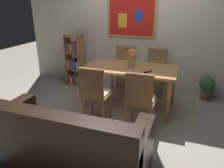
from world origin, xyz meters
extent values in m
plane|color=gray|center=(0.00, 0.00, 0.00)|extent=(12.00, 12.00, 0.00)
cube|color=beige|center=(0.00, 1.41, 1.30)|extent=(5.20, 0.10, 2.60)
cube|color=tan|center=(-0.17, 1.34, 1.49)|extent=(1.03, 0.02, 0.80)
cube|color=red|center=(-0.17, 1.33, 1.49)|extent=(0.93, 0.01, 0.70)
cube|color=gold|center=(-0.35, 1.32, 1.43)|extent=(0.18, 0.00, 0.28)
cube|color=#263FA5|center=(-0.01, 1.32, 1.53)|extent=(0.15, 0.00, 0.22)
cube|color=#9E7042|center=(0.10, 0.40, 0.72)|extent=(1.60, 0.83, 0.04)
cylinder|color=#9E7042|center=(-0.62, 0.06, 0.35)|extent=(0.07, 0.07, 0.70)
cylinder|color=#9E7042|center=(0.81, 0.06, 0.35)|extent=(0.07, 0.07, 0.70)
cylinder|color=#9E7042|center=(-0.62, 0.74, 0.35)|extent=(0.07, 0.07, 0.70)
cylinder|color=#9E7042|center=(0.81, 0.74, 0.35)|extent=(0.07, 0.07, 0.70)
cube|color=#9E7042|center=(0.43, 1.05, 0.44)|extent=(0.40, 0.40, 0.03)
cube|color=#C6B299|center=(0.43, 1.05, 0.47)|extent=(0.36, 0.36, 0.03)
cylinder|color=#9E7042|center=(0.60, 1.22, 0.21)|extent=(0.04, 0.04, 0.42)
cylinder|color=#9E7042|center=(0.26, 1.22, 0.21)|extent=(0.04, 0.04, 0.42)
cylinder|color=#9E7042|center=(0.60, 0.88, 0.21)|extent=(0.04, 0.04, 0.42)
cylinder|color=#9E7042|center=(0.26, 0.88, 0.21)|extent=(0.04, 0.04, 0.42)
cube|color=#9E7042|center=(0.43, 1.23, 0.68)|extent=(0.38, 0.04, 0.46)
cube|color=#9E7042|center=(0.43, 1.23, 0.88)|extent=(0.38, 0.05, 0.06)
cube|color=#9E7042|center=(-0.25, 1.07, 0.44)|extent=(0.40, 0.40, 0.03)
cube|color=#C6B299|center=(-0.25, 1.07, 0.47)|extent=(0.36, 0.36, 0.03)
cylinder|color=#9E7042|center=(-0.08, 1.24, 0.21)|extent=(0.04, 0.04, 0.42)
cylinder|color=#9E7042|center=(-0.42, 1.24, 0.21)|extent=(0.04, 0.04, 0.42)
cylinder|color=#9E7042|center=(-0.08, 0.90, 0.21)|extent=(0.04, 0.04, 0.42)
cylinder|color=#9E7042|center=(-0.42, 0.90, 0.21)|extent=(0.04, 0.04, 0.42)
cube|color=#9E7042|center=(-0.25, 1.25, 0.68)|extent=(0.38, 0.04, 0.46)
cube|color=#9E7042|center=(-0.25, 1.25, 0.88)|extent=(0.38, 0.05, 0.06)
cube|color=#9E7042|center=(-0.26, -0.26, 0.44)|extent=(0.40, 0.40, 0.03)
cube|color=#C6B299|center=(-0.26, -0.26, 0.47)|extent=(0.36, 0.36, 0.03)
cylinder|color=#9E7042|center=(-0.43, -0.43, 0.21)|extent=(0.04, 0.04, 0.42)
cylinder|color=#9E7042|center=(-0.09, -0.43, 0.21)|extent=(0.04, 0.04, 0.42)
cylinder|color=#9E7042|center=(-0.43, -0.09, 0.21)|extent=(0.04, 0.04, 0.42)
cylinder|color=#9E7042|center=(-0.09, -0.09, 0.21)|extent=(0.04, 0.04, 0.42)
cube|color=#9E7042|center=(-0.26, -0.44, 0.68)|extent=(0.38, 0.04, 0.46)
cube|color=#9E7042|center=(-0.26, -0.44, 0.88)|extent=(0.38, 0.05, 0.06)
cube|color=#9E7042|center=(0.45, -0.25, 0.44)|extent=(0.40, 0.40, 0.03)
cube|color=#C6B299|center=(0.45, -0.25, 0.47)|extent=(0.36, 0.36, 0.03)
cylinder|color=#9E7042|center=(0.28, -0.42, 0.21)|extent=(0.04, 0.04, 0.42)
cylinder|color=#9E7042|center=(0.62, -0.42, 0.21)|extent=(0.04, 0.04, 0.42)
cylinder|color=#9E7042|center=(0.28, -0.08, 0.21)|extent=(0.04, 0.04, 0.42)
cylinder|color=#9E7042|center=(0.62, -0.08, 0.21)|extent=(0.04, 0.04, 0.42)
cube|color=#9E7042|center=(0.45, -0.43, 0.68)|extent=(0.38, 0.04, 0.46)
cube|color=#9E7042|center=(0.45, -0.43, 0.88)|extent=(0.38, 0.05, 0.06)
cube|color=black|center=(-0.14, -1.33, 0.20)|extent=(1.80, 0.84, 0.40)
cube|color=black|center=(-0.14, -1.65, 0.62)|extent=(1.80, 0.20, 0.44)
cube|color=black|center=(-0.95, -1.33, 0.51)|extent=(0.18, 0.80, 0.22)
cube|color=black|center=(0.67, -1.33, 0.51)|extent=(0.18, 0.80, 0.22)
cube|color=maroon|center=(-0.59, -1.51, 0.56)|extent=(0.32, 0.16, 0.33)
cube|color=#334C72|center=(-0.14, -1.51, 0.56)|extent=(0.32, 0.16, 0.33)
cube|color=#9E7042|center=(-1.55, 1.09, 0.55)|extent=(0.03, 0.28, 1.11)
cube|color=#9E7042|center=(-1.22, 1.09, 0.55)|extent=(0.03, 0.28, 1.11)
cube|color=#9E7042|center=(-1.38, 1.09, 0.01)|extent=(0.36, 0.28, 0.03)
cube|color=#9E7042|center=(-1.38, 1.09, 1.09)|extent=(0.36, 0.28, 0.03)
cube|color=#9E7042|center=(-1.38, 1.09, 0.37)|extent=(0.30, 0.28, 0.02)
cube|color=#9E7042|center=(-1.38, 1.09, 0.74)|extent=(0.30, 0.28, 0.02)
cube|color=#7F3F72|center=(-1.50, 1.09, 0.13)|extent=(0.05, 0.22, 0.21)
cube|color=beige|center=(-1.44, 1.09, 0.11)|extent=(0.04, 0.22, 0.16)
cube|color=#B2332D|center=(-1.39, 1.09, 0.12)|extent=(0.05, 0.22, 0.17)
cube|color=#337247|center=(-1.34, 1.09, 0.14)|extent=(0.05, 0.22, 0.21)
cube|color=beige|center=(-1.28, 1.09, 0.12)|extent=(0.04, 0.22, 0.17)
cube|color=beige|center=(-1.50, 1.09, 0.47)|extent=(0.04, 0.22, 0.18)
cube|color=#B2332D|center=(-1.45, 1.09, 0.47)|extent=(0.06, 0.22, 0.18)
cube|color=#595960|center=(-1.38, 1.09, 0.48)|extent=(0.06, 0.22, 0.20)
cube|color=#2D4C8C|center=(-1.32, 1.09, 0.47)|extent=(0.05, 0.22, 0.19)
cube|color=beige|center=(-1.27, 1.09, 0.46)|extent=(0.04, 0.22, 0.16)
cube|color=#7F3F72|center=(-1.50, 1.09, 0.85)|extent=(0.04, 0.22, 0.19)
cube|color=#337247|center=(-1.46, 1.09, 0.85)|extent=(0.04, 0.22, 0.20)
cube|color=gold|center=(-1.41, 1.09, 0.84)|extent=(0.05, 0.22, 0.19)
cube|color=#B2332D|center=(-1.35, 1.09, 0.86)|extent=(0.06, 0.22, 0.22)
cube|color=#2D4C8C|center=(-1.30, 1.09, 0.86)|extent=(0.04, 0.22, 0.22)
cube|color=#B2332D|center=(-1.24, 1.09, 0.86)|extent=(0.05, 0.22, 0.22)
cylinder|color=brown|center=(1.42, 1.18, 0.10)|extent=(0.21, 0.21, 0.19)
cylinder|color=#332319|center=(1.42, 1.18, 0.18)|extent=(0.18, 0.18, 0.02)
sphere|color=#235B2D|center=(1.42, 1.18, 0.31)|extent=(0.29, 0.29, 0.29)
cylinder|color=#235B2D|center=(1.47, 1.07, 0.10)|extent=(0.03, 0.03, 0.27)
cylinder|color=#235B2D|center=(1.53, 1.25, 0.09)|extent=(0.03, 0.03, 0.28)
cylinder|color=tan|center=(0.11, 0.42, 0.83)|extent=(0.13, 0.13, 0.18)
sphere|color=#D86633|center=(0.11, 0.42, 0.97)|extent=(0.16, 0.16, 0.16)
sphere|color=pink|center=(0.08, 0.47, 0.96)|extent=(0.06, 0.06, 0.06)
sphere|color=pink|center=(0.14, 0.36, 0.96)|extent=(0.08, 0.08, 0.08)
sphere|color=pink|center=(0.17, 0.44, 0.99)|extent=(0.05, 0.05, 0.05)
cube|color=black|center=(0.44, 0.22, 0.75)|extent=(0.11, 0.16, 0.02)
cube|color=gray|center=(0.44, 0.22, 0.76)|extent=(0.07, 0.10, 0.00)
camera|label=1|loc=(1.04, -3.12, 1.80)|focal=35.07mm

